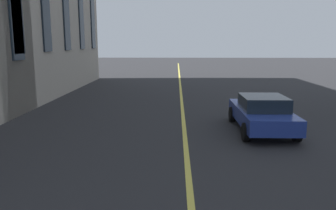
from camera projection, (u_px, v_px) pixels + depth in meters
The scene contains 2 objects.
lane_centre_line at pixel (183, 117), 15.56m from camera, with size 80.00×0.16×0.01m.
car_blue_near at pixel (262, 113), 12.97m from camera, with size 4.40×1.95×1.37m.
Camera 1 is at (4.78, 0.32, 3.34)m, focal length 36.61 mm.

